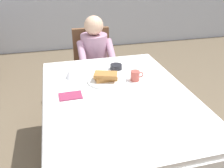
# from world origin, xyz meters

# --- Properties ---
(ground_plane) EXTENTS (14.00, 14.00, 0.00)m
(ground_plane) POSITION_xyz_m (0.00, 0.00, 0.00)
(ground_plane) COLOR brown
(dining_table_main) EXTENTS (1.12, 1.52, 0.74)m
(dining_table_main) POSITION_xyz_m (0.00, 0.00, 0.65)
(dining_table_main) COLOR white
(dining_table_main) RESTS_ON ground
(chair_diner) EXTENTS (0.44, 0.45, 0.93)m
(chair_diner) POSITION_xyz_m (0.01, 1.17, 0.53)
(chair_diner) COLOR brown
(chair_diner) RESTS_ON ground
(diner_person) EXTENTS (0.40, 0.43, 1.12)m
(diner_person) POSITION_xyz_m (0.01, 1.01, 0.67)
(diner_person) COLOR #B2849E
(diner_person) RESTS_ON ground
(plate_breakfast) EXTENTS (0.28, 0.28, 0.02)m
(plate_breakfast) POSITION_xyz_m (-0.06, 0.22, 0.75)
(plate_breakfast) COLOR white
(plate_breakfast) RESTS_ON dining_table_main
(breakfast_stack) EXTENTS (0.21, 0.17, 0.07)m
(breakfast_stack) POSITION_xyz_m (-0.05, 0.21, 0.79)
(breakfast_stack) COLOR #A36B33
(breakfast_stack) RESTS_ON plate_breakfast
(cup_coffee) EXTENTS (0.11, 0.08, 0.08)m
(cup_coffee) POSITION_xyz_m (0.20, 0.18, 0.78)
(cup_coffee) COLOR #B24C42
(cup_coffee) RESTS_ON dining_table_main
(bowl_butter) EXTENTS (0.11, 0.11, 0.04)m
(bowl_butter) POSITION_xyz_m (0.11, 0.44, 0.76)
(bowl_butter) COLOR black
(bowl_butter) RESTS_ON dining_table_main
(syrup_pitcher) EXTENTS (0.08, 0.08, 0.07)m
(syrup_pitcher) POSITION_xyz_m (-0.33, 0.35, 0.78)
(syrup_pitcher) COLOR silver
(syrup_pitcher) RESTS_ON dining_table_main
(fork_left_of_plate) EXTENTS (0.02, 0.18, 0.00)m
(fork_left_of_plate) POSITION_xyz_m (-0.25, 0.20, 0.74)
(fork_left_of_plate) COLOR silver
(fork_left_of_plate) RESTS_ON dining_table_main
(knife_right_of_plate) EXTENTS (0.03, 0.20, 0.00)m
(knife_right_of_plate) POSITION_xyz_m (0.13, 0.20, 0.74)
(knife_right_of_plate) COLOR silver
(knife_right_of_plate) RESTS_ON dining_table_main
(spoon_near_edge) EXTENTS (0.15, 0.05, 0.00)m
(spoon_near_edge) POSITION_xyz_m (-0.01, -0.13, 0.74)
(spoon_near_edge) COLOR silver
(spoon_near_edge) RESTS_ON dining_table_main
(napkin_folded) EXTENTS (0.17, 0.12, 0.01)m
(napkin_folded) POSITION_xyz_m (-0.35, 0.04, 0.74)
(napkin_folded) COLOR #8C2D4C
(napkin_folded) RESTS_ON dining_table_main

